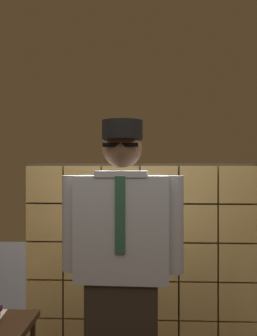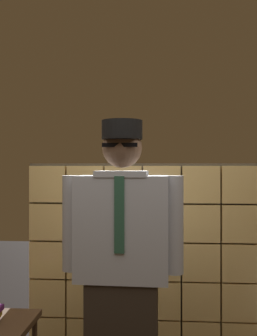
% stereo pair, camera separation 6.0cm
% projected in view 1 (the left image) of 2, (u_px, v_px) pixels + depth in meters
% --- Properties ---
extents(glass_block_wall, '(1.90, 0.10, 1.59)m').
position_uv_depth(glass_block_wall, '(140.00, 260.00, 3.14)').
color(glass_block_wall, '#F2C672').
rests_on(glass_block_wall, ground).
extents(standing_person, '(0.72, 0.31, 1.81)m').
position_uv_depth(standing_person, '(122.00, 268.00, 2.26)').
color(standing_person, '#382D23').
rests_on(standing_person, ground).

